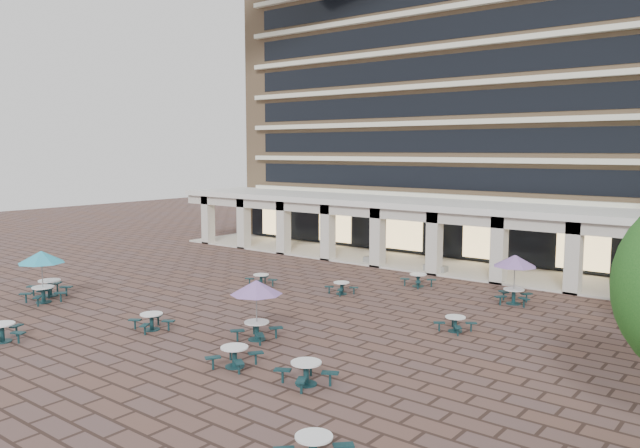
# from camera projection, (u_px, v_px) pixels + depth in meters

# --- Properties ---
(ground) EXTENTS (120.00, 120.00, 0.00)m
(ground) POSITION_uv_depth(u_px,v_px,m) (276.00, 308.00, 30.91)
(ground) COLOR brown
(ground) RESTS_ON ground
(apartment_building) EXTENTS (40.00, 15.50, 25.20)m
(apartment_building) POSITION_uv_depth(u_px,v_px,m) (492.00, 89.00, 49.21)
(apartment_building) COLOR #A07E5A
(apartment_building) RESTS_ON ground
(retail_arcade) EXTENTS (42.00, 6.60, 4.40)m
(retail_arcade) POSITION_uv_depth(u_px,v_px,m) (424.00, 221.00, 42.06)
(retail_arcade) COLOR white
(retail_arcade) RESTS_ON ground
(picnic_table_0) EXTENTS (2.13, 2.13, 0.87)m
(picnic_table_0) POSITION_uv_depth(u_px,v_px,m) (50.00, 286.00, 33.42)
(picnic_table_0) COLOR #133639
(picnic_table_0) RESTS_ON ground
(picnic_table_1) EXTENTS (2.10, 2.10, 0.77)m
(picnic_table_1) POSITION_uv_depth(u_px,v_px,m) (2.00, 331.00, 25.43)
(picnic_table_1) COLOR #133639
(picnic_table_1) RESTS_ON ground
(picnic_table_2) EXTENTS (1.93, 1.93, 0.76)m
(picnic_table_2) POSITION_uv_depth(u_px,v_px,m) (235.00, 355.00, 22.49)
(picnic_table_2) COLOR #133639
(picnic_table_2) RESTS_ON ground
(picnic_table_3) EXTENTS (1.66, 1.66, 0.73)m
(picnic_table_3) POSITION_uv_depth(u_px,v_px,m) (314.00, 447.00, 15.57)
(picnic_table_3) COLOR #133639
(picnic_table_3) RESTS_ON ground
(picnic_table_4) EXTENTS (2.31, 2.31, 2.67)m
(picnic_table_4) POSITION_uv_depth(u_px,v_px,m) (41.00, 259.00, 31.77)
(picnic_table_4) COLOR #133639
(picnic_table_4) RESTS_ON ground
(picnic_table_5) EXTENTS (1.89, 1.89, 0.73)m
(picnic_table_5) POSITION_uv_depth(u_px,v_px,m) (152.00, 320.00, 27.12)
(picnic_table_5) COLOR #133639
(picnic_table_5) RESTS_ON ground
(picnic_table_6) EXTENTS (2.16, 2.16, 2.50)m
(picnic_table_6) POSITION_uv_depth(u_px,v_px,m) (256.00, 290.00, 25.51)
(picnic_table_6) COLOR #133639
(picnic_table_6) RESTS_ON ground
(picnic_table_7) EXTENTS (2.07, 2.07, 0.79)m
(picnic_table_7) POSITION_uv_depth(u_px,v_px,m) (306.00, 371.00, 20.81)
(picnic_table_7) COLOR #133639
(picnic_table_7) RESTS_ON ground
(picnic_table_8) EXTENTS (1.84, 1.84, 0.68)m
(picnic_table_8) POSITION_uv_depth(u_px,v_px,m) (261.00, 279.00, 35.87)
(picnic_table_8) COLOR #133639
(picnic_table_8) RESTS_ON ground
(picnic_table_10) EXTENTS (1.64, 1.64, 0.66)m
(picnic_table_10) POSITION_uv_depth(u_px,v_px,m) (455.00, 323.00, 26.89)
(picnic_table_10) COLOR #133639
(picnic_table_10) RESTS_ON ground
(picnic_table_11) EXTENTS (2.17, 2.17, 2.51)m
(picnic_table_11) POSITION_uv_depth(u_px,v_px,m) (515.00, 263.00, 31.49)
(picnic_table_11) COLOR #133639
(picnic_table_11) RESTS_ON ground
(picnic_table_12) EXTENTS (1.72, 1.72, 0.66)m
(picnic_table_12) POSITION_uv_depth(u_px,v_px,m) (341.00, 287.00, 33.88)
(picnic_table_12) COLOR #133639
(picnic_table_12) RESTS_ON ground
(picnic_table_13) EXTENTS (1.92, 1.92, 0.73)m
(picnic_table_13) POSITION_uv_depth(u_px,v_px,m) (418.00, 279.00, 35.74)
(picnic_table_13) COLOR #133639
(picnic_table_13) RESTS_ON ground
(planter_left) EXTENTS (1.50, 0.65, 1.25)m
(planter_left) POSITION_uv_depth(u_px,v_px,m) (374.00, 257.00, 42.54)
(planter_left) COLOR gray
(planter_left) RESTS_ON ground
(planter_right) EXTENTS (1.50, 0.60, 1.14)m
(planter_right) POSITION_uv_depth(u_px,v_px,m) (436.00, 266.00, 39.67)
(planter_right) COLOR gray
(planter_right) RESTS_ON ground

